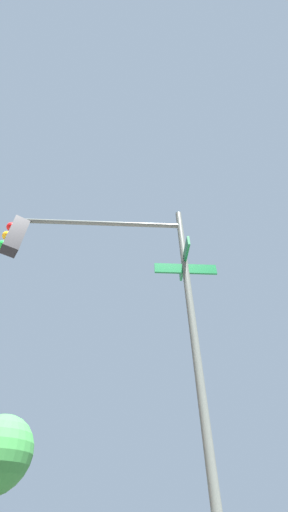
% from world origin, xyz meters
% --- Properties ---
extents(traffic_signal_near, '(2.29, 3.40, 5.89)m').
position_xyz_m(traffic_signal_near, '(-5.80, -6.22, 4.20)').
color(traffic_signal_near, '#474C47').
rests_on(traffic_signal_near, ground_plane).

